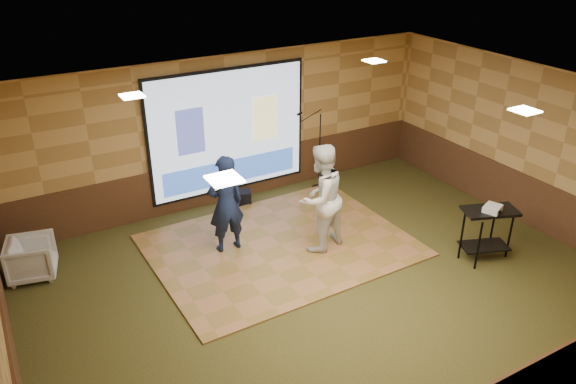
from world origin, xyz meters
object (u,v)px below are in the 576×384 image
dance_floor (281,245)px  projector (493,209)px  mic_stand (317,168)px  banquet_chair (32,258)px  projector_screen (229,133)px  player_left (226,204)px  duffel_bag (240,198)px  av_table (488,225)px  player_right (321,198)px

dance_floor → projector: (2.84, -2.11, 0.97)m
projector → mic_stand: bearing=82.6°
projector → mic_stand: 3.95m
projector → banquet_chair: (-6.79, 3.31, -0.65)m
dance_floor → banquet_chair: banquet_chair is taller
projector_screen → player_left: bearing=-116.6°
mic_stand → banquet_chair: (-5.77, -0.48, -0.16)m
projector → duffel_bag: 4.90m
av_table → duffel_bag: av_table is taller
player_left → duffel_bag: (0.95, 1.51, -0.78)m
projector_screen → av_table: size_ratio=3.55×
mic_stand → banquet_chair: size_ratio=2.47×
projector_screen → projector: projector_screen is taller
dance_floor → projector: bearing=-36.5°
player_right → duffel_bag: (-0.47, 2.26, -0.87)m
projector → banquet_chair: 7.58m
player_right → duffel_bag: 2.47m
projector_screen → player_left: projector_screen is taller
av_table → projector: 0.34m
duffel_bag → player_left: bearing=-122.3°
mic_stand → dance_floor: bearing=-137.5°
player_right → duffel_bag: player_right is taller
banquet_chair → mic_stand: bearing=-72.5°
dance_floor → projector_screen: bearing=89.5°
projector_screen → av_table: bearing=-55.8°
projector_screen → banquet_chair: size_ratio=4.53×
player_left → duffel_bag: size_ratio=4.15×
av_table → player_right: bearing=144.2°
projector_screen → dance_floor: projector_screen is taller
dance_floor → player_right: size_ratio=2.30×
projector → player_left: bearing=124.0°
player_right → av_table: (2.29, -1.65, -0.35)m
projector → duffel_bag: (-2.75, 3.97, -0.85)m
av_table → banquet_chair: 7.55m
mic_stand → duffel_bag: mic_stand is taller
av_table → projector: projector is taller
banquet_chair → av_table: bearing=-102.7°
projector_screen → duffel_bag: bearing=-74.4°
projector → dance_floor: bearing=121.1°
projector_screen → dance_floor: size_ratio=0.75×
player_left → mic_stand: size_ratio=0.97×
projector → mic_stand: (-1.02, 3.78, -0.50)m
dance_floor → banquet_chair: (-3.95, 1.20, 0.32)m
dance_floor → av_table: av_table is taller
av_table → projector: (-0.02, -0.05, 0.34)m
player_right → duffel_bag: bearing=-93.4°
dance_floor → av_table: 3.58m
projector_screen → av_table: projector_screen is taller
player_left → av_table: (3.72, -2.41, -0.26)m
projector_screen → duffel_bag: (0.07, -0.26, -1.34)m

